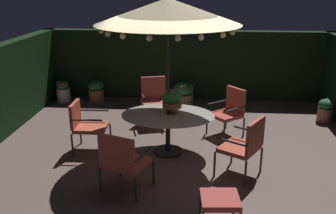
{
  "coord_description": "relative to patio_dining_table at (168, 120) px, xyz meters",
  "views": [
    {
      "loc": [
        0.29,
        -6.07,
        3.04
      ],
      "look_at": [
        -0.21,
        0.22,
        0.89
      ],
      "focal_mm": 39.44,
      "sensor_mm": 36.0,
      "label": 1
    }
  ],
  "objects": [
    {
      "name": "ground_plane",
      "position": [
        0.21,
        -0.22,
        -0.64
      ],
      "size": [
        7.7,
        7.69,
        0.02
      ],
      "primitive_type": "cube",
      "color": "brown"
    },
    {
      "name": "hedge_backdrop_rear",
      "position": [
        0.21,
        3.48,
        0.29
      ],
      "size": [
        7.7,
        0.3,
        1.83
      ],
      "primitive_type": "cube",
      "color": "black",
      "rests_on": "ground_plane"
    },
    {
      "name": "patio_dining_table",
      "position": [
        0.0,
        0.0,
        0.0
      ],
      "size": [
        1.7,
        1.32,
        0.75
      ],
      "color": "#2C2C2E",
      "rests_on": "ground_plane"
    },
    {
      "name": "patio_umbrella",
      "position": [
        -0.0,
        0.0,
        1.94
      ],
      "size": [
        2.48,
        2.48,
        2.86
      ],
      "color": "#2C312D",
      "rests_on": "ground_plane"
    },
    {
      "name": "centerpiece_planter",
      "position": [
        0.07,
        0.08,
        0.38
      ],
      "size": [
        0.39,
        0.39,
        0.46
      ],
      "color": "#AE654C",
      "rests_on": "patio_dining_table"
    },
    {
      "name": "patio_chair_north",
      "position": [
        -0.42,
        1.48,
        -0.03
      ],
      "size": [
        0.73,
        0.72,
        1.03
      ],
      "color": "#312830",
      "rests_on": "ground_plane"
    },
    {
      "name": "patio_chair_northeast",
      "position": [
        -1.54,
        -0.04,
        -0.08
      ],
      "size": [
        0.64,
        0.59,
        0.94
      ],
      "color": "#2F322E",
      "rests_on": "ground_plane"
    },
    {
      "name": "patio_chair_east",
      "position": [
        -0.56,
        -1.44,
        -0.08
      ],
      "size": [
        0.81,
        0.77,
        0.97
      ],
      "color": "#2E322D",
      "rests_on": "ground_plane"
    },
    {
      "name": "patio_chair_southeast",
      "position": [
        1.31,
        -0.81,
        -0.04
      ],
      "size": [
        0.82,
        0.84,
        1.01
      ],
      "color": "#2C2E30",
      "rests_on": "ground_plane"
    },
    {
      "name": "patio_chair_south",
      "position": [
        1.2,
        0.97,
        -0.08
      ],
      "size": [
        0.79,
        0.79,
        0.98
      ],
      "color": "#2A292B",
      "rests_on": "ground_plane"
    },
    {
      "name": "ottoman_footrest",
      "position": [
        0.85,
        -2.09,
        -0.29
      ],
      "size": [
        0.53,
        0.5,
        0.39
      ],
      "color": "#29322C",
      "rests_on": "ground_plane"
    },
    {
      "name": "potted_plant_back_left",
      "position": [
        -3.0,
        2.82,
        -0.34
      ],
      "size": [
        0.35,
        0.35,
        0.57
      ],
      "color": "beige",
      "rests_on": "ground_plane"
    },
    {
      "name": "potted_plant_back_center",
      "position": [
        3.45,
        1.89,
        -0.36
      ],
      "size": [
        0.34,
        0.34,
        0.52
      ],
      "color": "#A86C4F",
      "rests_on": "ground_plane"
    },
    {
      "name": "potted_plant_front_corner",
      "position": [
        -2.15,
        2.91,
        -0.32
      ],
      "size": [
        0.43,
        0.42,
        0.59
      ],
      "color": "#806242",
      "rests_on": "ground_plane"
    },
    {
      "name": "potted_plant_right_near",
      "position": [
        0.18,
        2.83,
        -0.32
      ],
      "size": [
        0.51,
        0.51,
        0.61
      ],
      "color": "#847154",
      "rests_on": "ground_plane"
    }
  ]
}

